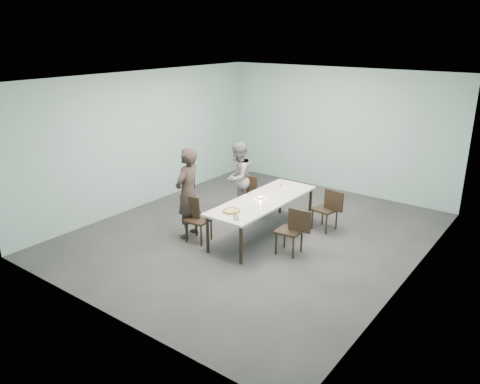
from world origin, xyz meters
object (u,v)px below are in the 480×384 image
Objects in this scene: beer_glass at (235,215)px; water_tumbler at (237,217)px; chair_far_left at (253,193)px; amber_tumbler at (281,186)px; chair_far_right at (329,207)px; tealight at (260,198)px; diner_near at (188,193)px; diner_far at (238,178)px; pizza at (231,211)px; chair_near_right at (293,228)px; table at (263,202)px; chair_near_left at (195,216)px; side_plate at (254,209)px.

beer_glass is 0.04m from water_tumbler.
chair_far_left is 2.16m from water_tumbler.
beer_glass reaches higher than amber_tumbler.
amber_tumbler is (-1.02, -0.16, 0.29)m from chair_far_right.
tealight is (-0.24, 1.11, -0.05)m from beer_glass.
diner_far is at bearing 170.62° from diner_near.
chair_far_right is at bearing 8.81° from amber_tumbler.
water_tumbler is (1.00, -1.90, 0.29)m from chair_far_left.
diner_near is 1.38m from tealight.
diner_near is 1.57m from diner_far.
water_tumbler is at bearing -2.84° from beer_glass.
chair_far_right is at bearing 62.22° from pizza.
chair_near_right is 1.06m from water_tumbler.
chair_far_left is 2.15m from beer_glass.
table is 1.33m from chair_near_left.
chair_near_right is 1.00× the size of chair_far_right.
chair_far_left reaches higher than side_plate.
table is 1.15m from water_tumbler.
table is 17.34× the size of beer_glass.
chair_far_left is (0.12, 1.73, 0.00)m from chair_near_left.
chair_far_left is 0.49× the size of diner_near.
table is at bearing 39.77° from chair_near_left.
chair_near_left is 1.69m from diner_far.
tealight is (-0.23, 0.52, 0.02)m from side_plate.
chair_far_right is at bearing 71.81° from water_tumbler.
pizza is at bearing 71.39° from chair_far_right.
beer_glass reaches higher than chair_far_left.
diner_far is at bearing 148.54° from table.
chair_near_left is 2.64m from chair_far_right.
chair_near_left is at bearing -133.34° from table.
diner_near is at bearing -110.42° from chair_far_left.
pizza is (0.83, 0.06, 0.27)m from chair_near_left.
chair_near_left is 1.29m from tealight.
water_tumbler is 1.61× the size of tealight.
diner_near is 31.46× the size of tealight.
chair_near_left reaches higher than water_tumbler.
amber_tumbler is at bearing 99.58° from water_tumbler.
diner_near reaches higher than amber_tumbler.
water_tumbler reaches higher than table.
diner_near is at bearing -141.49° from tealight.
tealight is (-0.94, 0.34, 0.27)m from chair_near_right.
chair_near_right is at bearing -21.81° from table.
beer_glass is (-0.70, -0.77, 0.32)m from chair_near_right.
chair_near_left is 0.55× the size of diner_far.
tealight is (0.85, 0.94, 0.27)m from chair_near_left.
diner_far is at bearing -32.03° from chair_near_right.
diner_near is (-0.35, -1.65, 0.38)m from chair_far_left.
tealight is (1.07, -0.71, -0.02)m from diner_far.
chair_far_right is at bearing 46.83° from table.
amber_tumbler is at bearing 98.71° from beer_glass.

